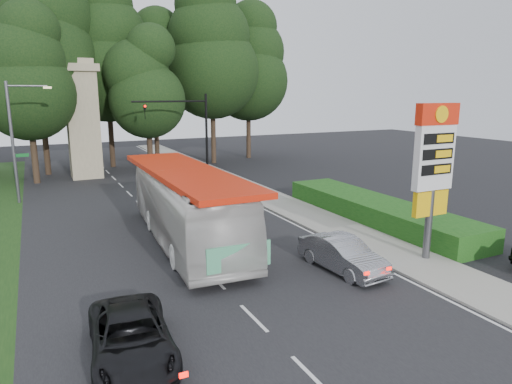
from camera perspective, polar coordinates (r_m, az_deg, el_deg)
name	(u,v)px	position (r m, az deg, el deg)	size (l,w,h in m)	color
ground	(260,326)	(15.14, 0.56, -16.35)	(120.00, 120.00, 0.00)	black
road_surface	(163,228)	(25.65, -11.56, -4.38)	(14.00, 80.00, 0.02)	black
sidewalk_right	(296,210)	(28.83, 5.00, -2.22)	(3.00, 80.00, 0.12)	gray
hedge	(376,211)	(27.28, 14.80, -2.25)	(3.00, 14.00, 1.20)	#134412
gas_station_pylon	(434,161)	(20.74, 21.34, 3.66)	(2.10, 0.45, 6.85)	#59595E
traffic_signal_mast	(191,125)	(37.80, -8.12, 8.25)	(6.10, 0.35, 7.20)	black
streetlight_signs	(16,137)	(34.02, -27.84, 6.13)	(2.75, 0.98, 8.00)	#59595E
monument	(83,119)	(42.12, -20.85, 8.57)	(3.00, 3.00, 10.05)	gray
tree_center_left	(35,36)	(45.14, -25.90, 17.18)	(10.08, 10.08, 19.80)	#2D2116
tree_center_right	(106,52)	(47.54, -18.29, 16.24)	(9.24, 9.24, 18.15)	#2D2116
tree_east_near	(153,69)	(50.38, -12.70, 14.76)	(8.12, 8.12, 15.95)	#2D2116
tree_east_mid	(212,51)	(48.15, -5.56, 17.12)	(9.52, 9.52, 18.70)	#2D2116
tree_far_east	(248,64)	(51.86, -0.97, 15.71)	(8.68, 8.68, 17.05)	#2D2116
tree_monument_left	(26,74)	(40.90, -26.82, 13.00)	(7.28, 7.28, 14.30)	#2D2116
tree_monument_right	(147,84)	(42.45, -13.51, 12.98)	(6.72, 6.72, 13.20)	#2D2116
transit_bus	(186,206)	(22.65, -8.69, -1.76)	(3.04, 13.01, 3.62)	silver
sedan_silver	(342,254)	(19.39, 10.76, -7.68)	(1.50, 4.29, 1.41)	#95969C
suv_charcoal	(131,337)	(13.65, -15.33, -17.10)	(2.17, 4.71, 1.31)	black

